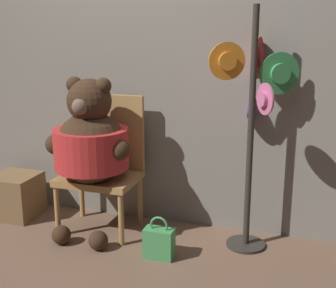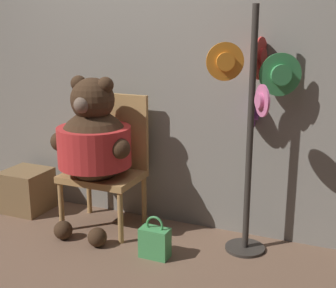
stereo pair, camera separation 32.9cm
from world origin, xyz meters
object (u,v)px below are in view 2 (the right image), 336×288
at_px(teddy_bear, 94,142).
at_px(hat_display_rack, 255,115).
at_px(handbag_on_ground, 155,242).
at_px(chair, 108,158).

bearing_deg(teddy_bear, hat_display_rack, 8.69).
xyz_separation_m(hat_display_rack, handbag_on_ground, (-0.56, -0.39, -0.85)).
distance_m(chair, handbag_on_ground, 0.81).
bearing_deg(handbag_on_ground, chair, 146.74).
bearing_deg(handbag_on_ground, teddy_bear, 160.26).
bearing_deg(hat_display_rack, chair, -179.40).
height_order(hat_display_rack, handbag_on_ground, hat_display_rack).
xyz_separation_m(chair, hat_display_rack, (1.13, 0.01, 0.43)).
distance_m(hat_display_rack, handbag_on_ground, 1.09).
relative_size(chair, hat_display_rack, 0.61).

